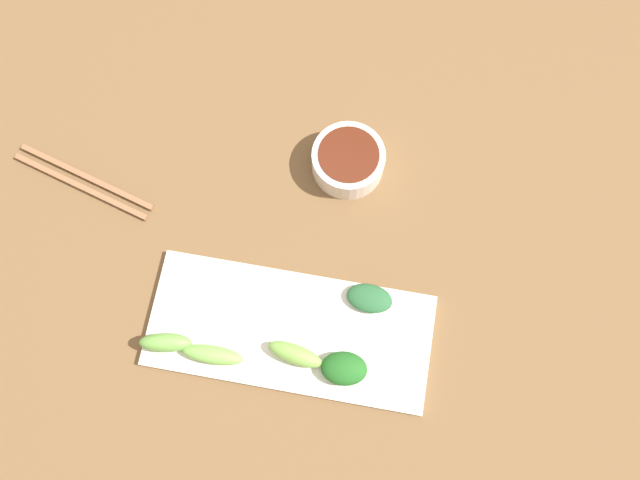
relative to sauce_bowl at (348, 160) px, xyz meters
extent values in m
cube|color=brown|center=(0.15, -0.03, -0.03)|extent=(2.10, 2.10, 0.02)
cylinder|color=silver|center=(0.00, 0.00, 0.00)|extent=(0.11, 0.11, 0.04)
cylinder|color=#511F10|center=(0.00, 0.00, 0.00)|extent=(0.09, 0.09, 0.03)
cube|color=silver|center=(0.26, -0.04, -0.02)|extent=(0.17, 0.40, 0.01)
ellipsoid|color=#6AA648|center=(0.31, -0.20, 0.00)|extent=(0.04, 0.08, 0.03)
ellipsoid|color=#1F5D1F|center=(0.30, 0.04, 0.00)|extent=(0.05, 0.07, 0.03)
ellipsoid|color=#78B54F|center=(0.32, -0.14, 0.00)|extent=(0.03, 0.09, 0.02)
ellipsoid|color=#285D33|center=(0.20, 0.06, 0.00)|extent=(0.04, 0.07, 0.02)
ellipsoid|color=#78AD49|center=(0.30, -0.02, 0.00)|extent=(0.04, 0.08, 0.03)
cube|color=#895F3F|center=(0.09, -0.39, -0.02)|extent=(0.07, 0.22, 0.01)
cube|color=#895F3F|center=(0.10, -0.39, -0.02)|extent=(0.07, 0.22, 0.01)
camera|label=1|loc=(0.39, 0.03, 0.89)|focal=36.15mm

